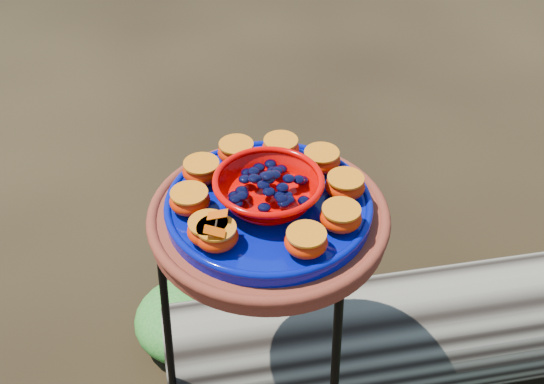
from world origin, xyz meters
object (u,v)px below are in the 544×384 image
at_px(red_bowl, 268,191).
at_px(terracotta_saucer, 269,219).
at_px(plant_stand, 269,349).
at_px(driftwood_log, 496,320).
at_px(cobalt_plate, 269,207).

bearing_deg(red_bowl, terracotta_saucer, 0.00).
relative_size(plant_stand, terracotta_saucer, 1.68).
bearing_deg(driftwood_log, cobalt_plate, -133.55).
relative_size(terracotta_saucer, driftwood_log, 0.25).
bearing_deg(cobalt_plate, driftwood_log, 46.45).
bearing_deg(cobalt_plate, plant_stand, 0.00).
distance_m(cobalt_plate, red_bowl, 0.04).
bearing_deg(red_bowl, driftwood_log, 46.45).
distance_m(plant_stand, driftwood_log, 0.66).
distance_m(plant_stand, terracotta_saucer, 0.37).
bearing_deg(plant_stand, red_bowl, 0.00).
distance_m(terracotta_saucer, cobalt_plate, 0.03).
xyz_separation_m(plant_stand, terracotta_saucer, (0.00, 0.00, 0.37)).
bearing_deg(terracotta_saucer, driftwood_log, 46.45).
bearing_deg(plant_stand, cobalt_plate, 0.00).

